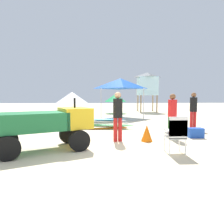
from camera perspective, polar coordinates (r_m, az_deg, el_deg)
name	(u,v)px	position (r m, az deg, el deg)	size (l,w,h in m)	color
ground	(96,147)	(6.31, -4.61, -9.75)	(80.00, 80.00, 0.00)	beige
utility_cart	(48,123)	(6.05, -17.79, -2.99)	(2.81, 2.17, 1.50)	#1E6B38
stacked_plastic_chairs	(176,132)	(5.63, 17.80, -5.40)	(0.48, 0.48, 1.02)	white
surfboard_pile	(106,124)	(9.61, -1.80, -3.39)	(2.61, 0.82, 0.48)	orange
lifeguard_near_left	(118,113)	(6.84, 1.66, -0.33)	(0.32, 0.32, 1.69)	red
lifeguard_near_center	(172,113)	(7.66, 16.74, -0.25)	(0.32, 0.32, 1.64)	#194C19
lifeguard_near_right	(193,108)	(10.04, 22.09, 0.99)	(0.32, 0.32, 1.73)	red
popup_canopy	(120,84)	(14.72, 2.41, 8.07)	(2.88, 2.88, 2.85)	#B2B2B7
lifeguard_tower	(147,84)	(20.37, 9.99, 7.89)	(1.98, 1.98, 3.90)	olive
beach_umbrella_left	(115,98)	(18.42, 0.95, 4.03)	(1.99, 1.99, 1.76)	beige
beach_umbrella_mid	(72,98)	(13.70, -11.29, 4.03)	(2.17, 2.17, 1.84)	beige
traffic_cone_near	(147,133)	(7.04, 9.84, -5.93)	(0.40, 0.40, 0.57)	orange
traffic_cone_far	(58,119)	(11.49, -15.07, -2.01)	(0.39, 0.39, 0.56)	orange
cooler_box	(195,133)	(8.21, 22.56, -5.46)	(0.55, 0.34, 0.36)	blue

